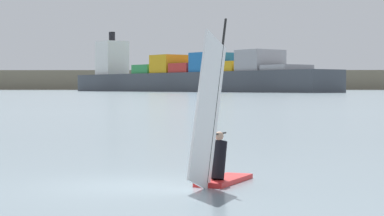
# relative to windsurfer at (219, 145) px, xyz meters

# --- Properties ---
(ground_plane) EXTENTS (4000.00, 4000.00, 0.00)m
(ground_plane) POSITION_rel_windsurfer_xyz_m (-2.03, -0.13, -0.98)
(ground_plane) COLOR gray
(windsurfer) EXTENTS (1.71, 3.30, 4.18)m
(windsurfer) POSITION_rel_windsurfer_xyz_m (0.00, 0.00, 0.00)
(windsurfer) COLOR red
(windsurfer) RESTS_ON ground_plane
(cargo_ship) EXTENTS (145.85, 180.39, 38.00)m
(cargo_ship) POSITION_rel_windsurfer_xyz_m (-4.20, 404.61, 7.75)
(cargo_ship) COLOR #3F444C
(cargo_ship) RESTS_ON ground_plane
(distant_headland) EXTENTS (1236.49, 292.77, 20.31)m
(distant_headland) POSITION_rel_windsurfer_xyz_m (-127.78, 894.84, 9.18)
(distant_headland) COLOR #756B56
(distant_headland) RESTS_ON ground_plane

